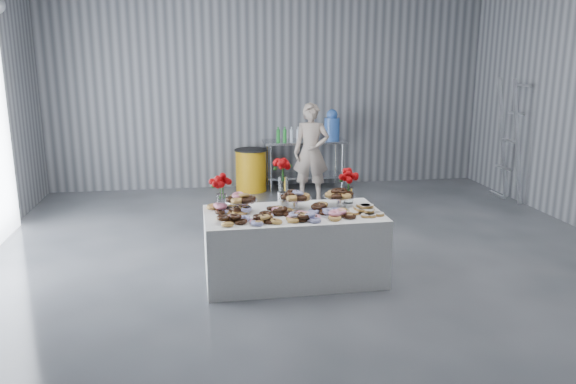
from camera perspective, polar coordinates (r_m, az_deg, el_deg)
name	(u,v)px	position (r m, az deg, el deg)	size (l,w,h in m)	color
ground	(321,273)	(6.43, 3.34, -8.24)	(9.00, 9.00, 0.00)	#36393E
room_walls	(297,31)	(5.98, 0.89, 16.00)	(8.04, 9.04, 4.02)	gray
display_table	(293,246)	(6.16, 0.53, -5.48)	(1.90, 1.00, 0.75)	white
prep_table	(305,156)	(10.25, 1.70, 3.72)	(1.50, 0.60, 0.90)	silver
donut_mounds	(294,210)	(5.99, 0.62, -1.84)	(1.80, 0.80, 0.09)	#BC9945
cake_stand_left	(241,199)	(6.08, -4.82, -0.71)	(0.36, 0.36, 0.17)	silver
cake_stand_mid	(295,197)	(6.16, 0.74, -0.47)	(0.36, 0.36, 0.17)	silver
cake_stand_right	(339,195)	(6.27, 5.24, -0.27)	(0.36, 0.36, 0.17)	silver
danish_pile	(364,208)	(6.07, 7.78, -1.65)	(0.48, 0.48, 0.11)	white
bouquet_left	(221,184)	(6.13, -6.80, 0.86)	(0.26, 0.26, 0.42)	white
bouquet_right	(349,178)	(6.42, 6.21, 1.46)	(0.26, 0.26, 0.42)	white
bouquet_center	(283,172)	(6.28, -0.49, 2.05)	(0.26, 0.26, 0.57)	silver
water_jug	(332,126)	(10.28, 4.48, 6.70)	(0.28, 0.28, 0.55)	#437CE6
drink_bottles	(288,134)	(10.03, 0.01, 5.91)	(0.54, 0.08, 0.27)	#268C33
person	(311,152)	(9.41, 2.37, 4.05)	(0.60, 0.39, 1.64)	#CC8C93
trash_barrel	(251,170)	(10.16, -3.77, 2.24)	(0.59, 0.59, 0.76)	orange
stepladder	(510,141)	(9.97, 21.60, 4.84)	(0.24, 0.51, 2.05)	silver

